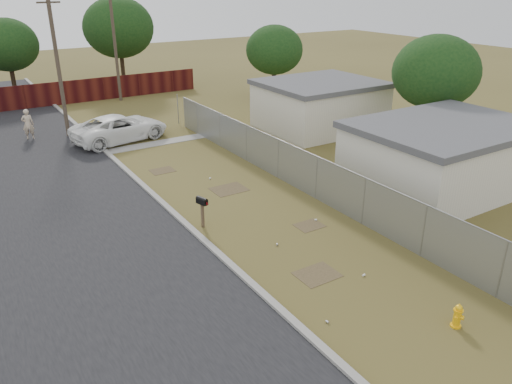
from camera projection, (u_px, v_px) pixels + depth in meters
ground at (258, 214)px, 21.02m from camera, size 120.00×120.00×0.00m
street at (50, 185)px, 23.97m from camera, size 15.10×60.00×0.12m
chainlink_fence at (303, 175)px, 23.04m from camera, size 0.10×27.06×2.02m
privacy_fence at (10, 99)px, 37.17m from camera, size 30.00×0.12×1.80m
utility_poles at (47, 51)px, 33.44m from camera, size 12.60×8.24×9.00m
houses at (375, 127)px, 27.59m from camera, size 9.30×17.24×3.10m
horizon_trees at (101, 43)px, 37.92m from camera, size 33.32×31.94×7.78m
fire_hydrant at (457, 316)px, 14.11m from camera, size 0.40×0.40×0.76m
mailbox at (202, 204)px, 19.56m from camera, size 0.33×0.57×1.30m
pickup_truck at (120, 128)px, 30.23m from camera, size 6.22×3.73×1.62m
pedestrian at (28, 124)px, 30.53m from camera, size 0.77×0.59×1.88m
scattered_litter at (291, 239)px, 18.95m from camera, size 3.96×11.92×0.07m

